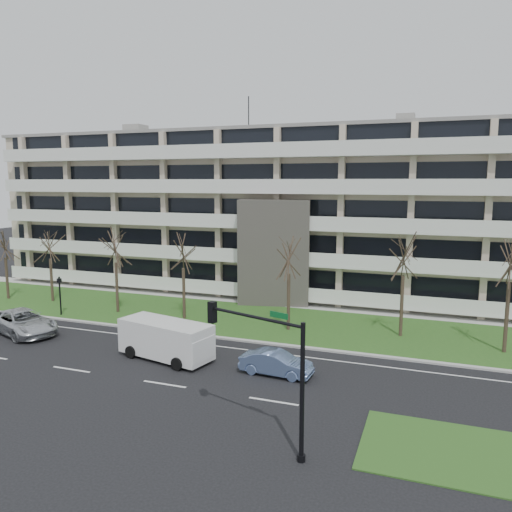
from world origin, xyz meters
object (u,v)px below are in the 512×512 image
at_px(white_van, 167,337).
at_px(pedestrian_signal, 60,291).
at_px(blue_sedan, 276,363).
at_px(silver_pickup, 22,322).
at_px(traffic_signal, 268,360).

bearing_deg(white_van, pedestrian_signal, 168.72).
bearing_deg(pedestrian_signal, blue_sedan, -24.59).
height_order(blue_sedan, white_van, white_van).
relative_size(silver_pickup, blue_sedan, 1.50).
bearing_deg(white_van, traffic_signal, -27.42).
height_order(silver_pickup, blue_sedan, silver_pickup).
distance_m(silver_pickup, pedestrian_signal, 5.03).
xyz_separation_m(blue_sedan, pedestrian_signal, (-19.76, 5.82, 1.32)).
xyz_separation_m(silver_pickup, traffic_signal, (20.85, -8.36, 2.82)).
xyz_separation_m(silver_pickup, pedestrian_signal, (-0.92, 4.81, 1.15)).
bearing_deg(pedestrian_signal, traffic_signal, -39.33).
bearing_deg(white_van, blue_sedan, 11.55).
distance_m(blue_sedan, pedestrian_signal, 20.65).
bearing_deg(blue_sedan, traffic_signal, -161.19).
height_order(blue_sedan, traffic_signal, traffic_signal).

